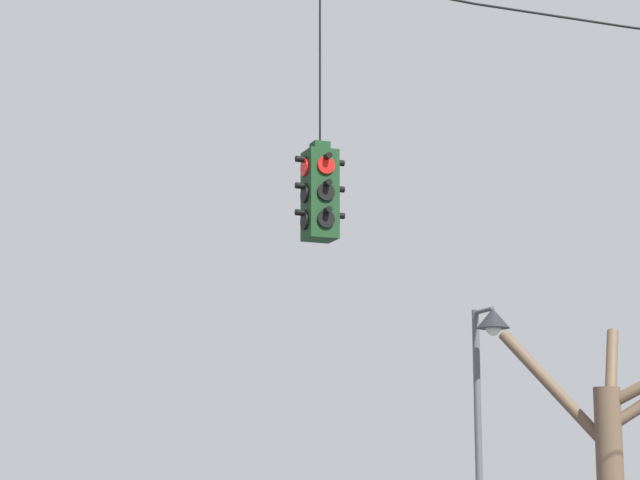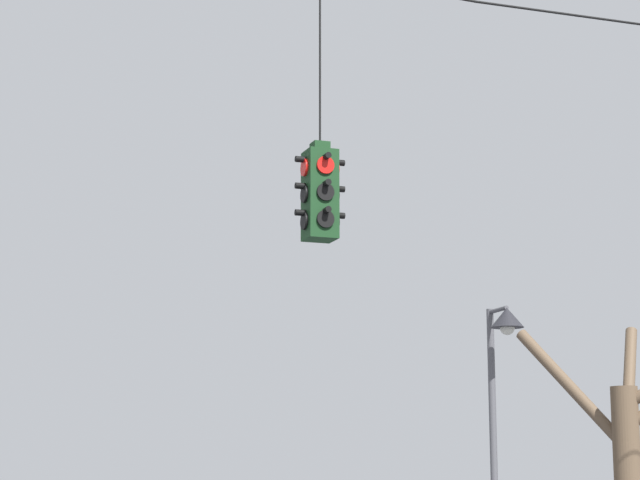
% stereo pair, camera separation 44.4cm
% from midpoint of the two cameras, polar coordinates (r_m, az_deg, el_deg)
% --- Properties ---
extents(traffic_light_near_right_pole, '(0.58, 0.58, 3.13)m').
position_cam_midpoint_polar(traffic_light_near_right_pole, '(13.94, 0.91, 2.18)').
color(traffic_light_near_right_pole, '#143819').
extents(street_lamp, '(0.55, 0.93, 4.86)m').
position_cam_midpoint_polar(street_lamp, '(20.67, 8.93, -5.93)').
color(street_lamp, '#515156').
rests_on(street_lamp, ground_plane).
extents(bare_tree, '(2.88, 3.61, 4.79)m').
position_cam_midpoint_polar(bare_tree, '(22.11, 14.65, -9.41)').
color(bare_tree, brown).
rests_on(bare_tree, ground_plane).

